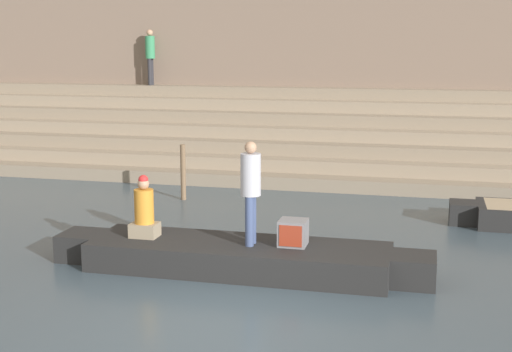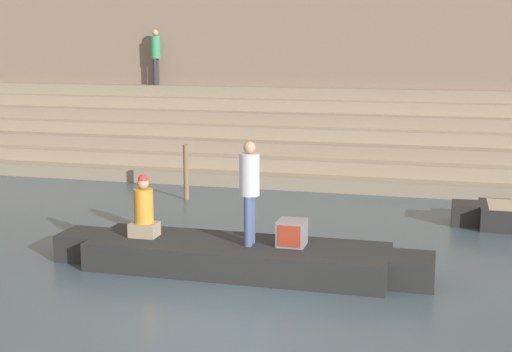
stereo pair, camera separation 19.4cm
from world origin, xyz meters
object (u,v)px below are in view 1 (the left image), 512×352
object	(u,v)px
person_standing	(251,186)
tv_set	(293,233)
mooring_post	(183,172)
person_on_steps	(150,53)
person_rowing	(144,212)
rowboat_main	(238,256)

from	to	relation	value
person_standing	tv_set	distance (m)	1.03
person_standing	mooring_post	bearing A→B (deg)	136.89
person_standing	person_on_steps	distance (m)	12.45
person_rowing	tv_set	size ratio (longest dim) A/B	2.38
person_rowing	person_on_steps	xyz separation A→B (m)	(-4.18, 10.70, 2.46)
rowboat_main	tv_set	xyz separation A→B (m)	(0.89, 0.09, 0.43)
person_standing	rowboat_main	bearing A→B (deg)	-169.55
rowboat_main	person_rowing	xyz separation A→B (m)	(-1.64, 0.00, 0.65)
person_on_steps	person_rowing	bearing A→B (deg)	-178.18
person_rowing	tv_set	xyz separation A→B (m)	(2.53, 0.09, -0.22)
person_standing	mooring_post	world-z (taller)	person_standing
person_standing	mooring_post	xyz separation A→B (m)	(-2.89, 4.87, -0.78)
person_rowing	person_standing	bearing A→B (deg)	-14.74
rowboat_main	person_rowing	size ratio (longest dim) A/B	5.93
mooring_post	person_on_steps	bearing A→B (deg)	118.21
person_on_steps	person_standing	bearing A→B (deg)	-170.15
rowboat_main	mooring_post	size ratio (longest dim) A/B	4.76
person_rowing	rowboat_main	bearing A→B (deg)	-14.09
mooring_post	person_rowing	bearing A→B (deg)	-77.89
person_standing	tv_set	world-z (taller)	person_standing
person_rowing	mooring_post	size ratio (longest dim) A/B	0.80
rowboat_main	person_on_steps	distance (m)	12.57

